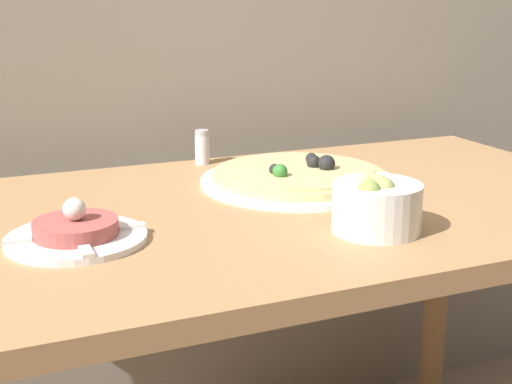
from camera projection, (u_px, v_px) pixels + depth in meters
The scene contains 5 objects.
dining_table at pixel (274, 260), 1.25m from camera, with size 1.31×0.73×0.74m.
pizza_plate at pixel (298, 176), 1.34m from camera, with size 0.37×0.37×0.06m.
tartare_plate at pixel (76, 232), 1.03m from camera, with size 0.20×0.20×0.07m.
small_bowl at pixel (376, 204), 1.07m from camera, with size 0.14×0.14×0.09m.
salt_shaker at pixel (202, 147), 1.49m from camera, with size 0.03×0.03×0.07m.
Camera 1 is at (-0.49, -0.70, 1.10)m, focal length 50.00 mm.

